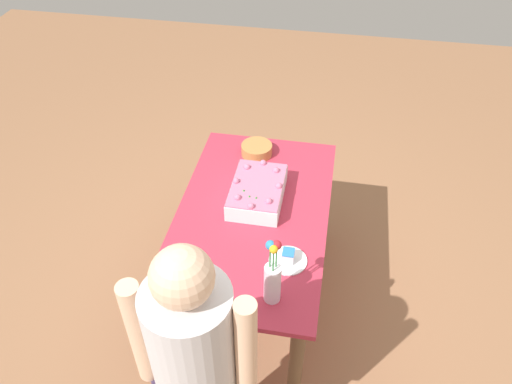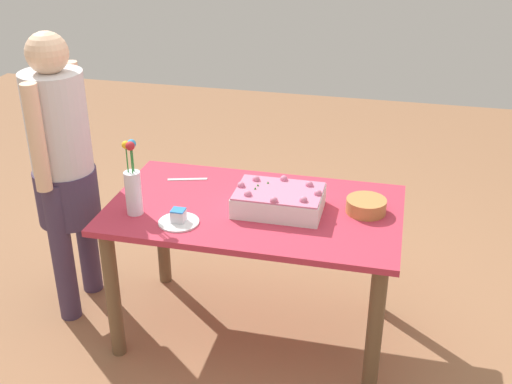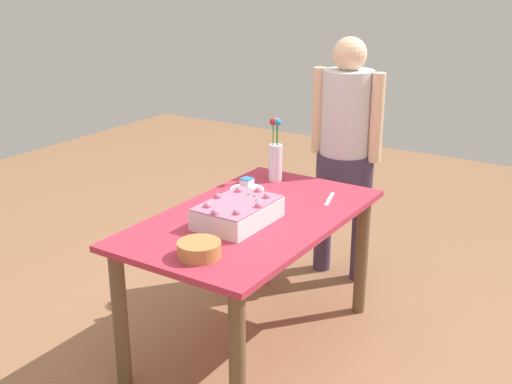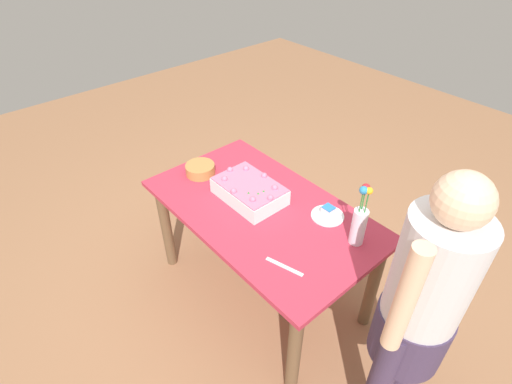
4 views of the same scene
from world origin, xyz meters
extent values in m
plane|color=#9B6B49|center=(0.00, 0.00, 0.00)|extent=(8.00, 8.00, 0.00)
cube|color=#BB2F45|center=(0.00, 0.00, 0.71)|extent=(1.37, 0.80, 0.03)
cylinder|color=brown|center=(-0.61, -0.32, 0.35)|extent=(0.07, 0.07, 0.69)
cylinder|color=brown|center=(0.61, -0.32, 0.35)|extent=(0.07, 0.07, 0.69)
cylinder|color=brown|center=(-0.61, 0.32, 0.35)|extent=(0.07, 0.07, 0.69)
cylinder|color=brown|center=(0.61, 0.32, 0.35)|extent=(0.07, 0.07, 0.69)
cube|color=white|center=(-0.12, 0.01, 0.77)|extent=(0.40, 0.27, 0.10)
cube|color=#D06F92|center=(-0.12, 0.01, 0.82)|extent=(0.39, 0.27, 0.01)
sphere|color=#D06F92|center=(0.06, 0.01, 0.83)|extent=(0.04, 0.04, 0.04)
sphere|color=#D06F92|center=(0.01, 0.09, 0.83)|extent=(0.04, 0.04, 0.04)
sphere|color=#D06F92|center=(-0.12, 0.12, 0.83)|extent=(0.04, 0.04, 0.04)
sphere|color=#D06F92|center=(-0.24, 0.09, 0.83)|extent=(0.04, 0.04, 0.04)
sphere|color=#D06F92|center=(-0.30, 0.01, 0.83)|extent=(0.04, 0.04, 0.04)
sphere|color=#D06F92|center=(-0.24, -0.08, 0.83)|extent=(0.04, 0.04, 0.04)
sphere|color=#D06F92|center=(-0.12, -0.11, 0.83)|extent=(0.04, 0.04, 0.04)
sphere|color=#D06F92|center=(0.01, -0.08, 0.83)|extent=(0.04, 0.04, 0.04)
cone|color=#2D8438|center=(-0.01, -0.02, 0.83)|extent=(0.02, 0.02, 0.02)
cone|color=#2D8438|center=(-0.05, -0.05, 0.83)|extent=(0.02, 0.02, 0.02)
cone|color=#2D8438|center=(-0.01, 0.02, 0.83)|extent=(0.02, 0.02, 0.02)
cylinder|color=white|center=(0.29, 0.23, 0.73)|extent=(0.18, 0.18, 0.01)
cube|color=white|center=(0.29, 0.23, 0.76)|extent=(0.06, 0.06, 0.05)
cube|color=#2D7DCC|center=(0.29, 0.23, 0.79)|extent=(0.06, 0.06, 0.01)
cube|color=silver|center=(0.40, -0.21, 0.72)|extent=(0.20, 0.08, 0.00)
cylinder|color=white|center=(0.52, 0.19, 0.83)|extent=(0.07, 0.07, 0.21)
cylinder|color=#2D8438|center=(0.54, 0.19, 0.99)|extent=(0.01, 0.01, 0.13)
sphere|color=yellow|center=(0.54, 0.19, 1.06)|extent=(0.04, 0.04, 0.04)
cylinder|color=#2D8438|center=(0.51, 0.20, 0.99)|extent=(0.01, 0.01, 0.13)
sphere|color=red|center=(0.51, 0.20, 1.06)|extent=(0.04, 0.04, 0.04)
cylinder|color=#2D8438|center=(0.52, 0.17, 0.99)|extent=(0.01, 0.01, 0.13)
sphere|color=#2C86BF|center=(0.52, 0.17, 1.06)|extent=(0.04, 0.04, 0.04)
cylinder|color=#C18144|center=(-0.51, -0.07, 0.75)|extent=(0.19, 0.19, 0.07)
cylinder|color=#433451|center=(0.99, 0.11, 0.39)|extent=(0.11, 0.11, 0.78)
cylinder|color=#433451|center=(0.99, -0.15, 0.39)|extent=(0.11, 0.11, 0.78)
cylinder|color=#433451|center=(0.99, -0.02, 0.66)|extent=(0.31, 0.32, 0.28)
cylinder|color=silver|center=(0.99, -0.02, 1.04)|extent=(0.30, 0.30, 0.52)
sphere|color=beige|center=(0.99, -0.02, 1.39)|extent=(0.20, 0.20, 0.20)
cylinder|color=beige|center=(0.99, 0.17, 1.04)|extent=(0.08, 0.08, 0.52)
cylinder|color=beige|center=(0.99, -0.21, 1.04)|extent=(0.08, 0.08, 0.52)
camera|label=1|loc=(1.86, 0.36, 2.55)|focal=35.00mm
camera|label=2|loc=(-0.63, 2.60, 2.12)|focal=45.00mm
camera|label=3|loc=(-2.43, -1.59, 1.87)|focal=45.00mm
camera|label=4|loc=(1.30, -1.17, 2.19)|focal=28.00mm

